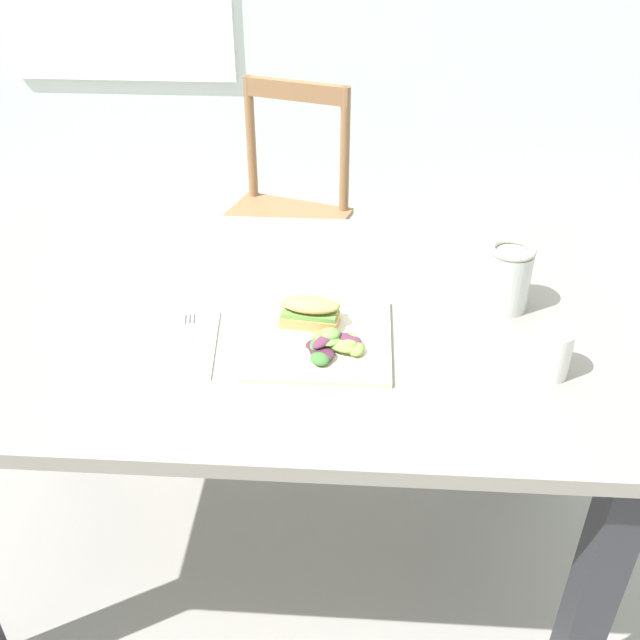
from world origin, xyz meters
name	(u,v)px	position (x,y,z in m)	size (l,w,h in m)	color
ground_plane	(317,625)	(0.00, 0.00, 0.00)	(9.27, 9.27, 0.00)	gray
dining_table	(276,361)	(-0.10, 0.19, 0.62)	(1.36, 0.85, 0.74)	gray
chair_wooden_far	(283,219)	(-0.19, 1.21, 0.45)	(0.50, 0.50, 0.87)	#8E6642
plate_lunch	(319,339)	(0.00, 0.10, 0.74)	(0.27, 0.27, 0.01)	beige
sandwich_half_front	(310,311)	(-0.02, 0.14, 0.78)	(0.12, 0.08, 0.06)	tan
salad_mixed_greens	(335,343)	(0.03, 0.06, 0.76)	(0.12, 0.11, 0.03)	#84A84C
napkin_folded	(189,344)	(-0.24, 0.07, 0.74)	(0.10, 0.22, 0.00)	silver
fork_on_napkin	(189,337)	(-0.24, 0.09, 0.75)	(0.05, 0.19, 0.00)	silver
mason_jar_iced_tea	(508,280)	(0.36, 0.24, 0.80)	(0.09, 0.09, 0.14)	gold
cup_extra_side	(551,352)	(0.41, 0.03, 0.79)	(0.07, 0.07, 0.09)	white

